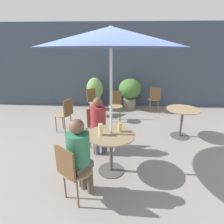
% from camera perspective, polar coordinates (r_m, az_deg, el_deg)
% --- Properties ---
extents(ground_plane, '(20.00, 20.00, 0.00)m').
position_cam_1_polar(ground_plane, '(3.36, -2.99, -18.11)').
color(ground_plane, gray).
extents(storefront_wall, '(10.00, 0.06, 3.00)m').
position_cam_1_polar(storefront_wall, '(6.65, -0.19, 14.62)').
color(storefront_wall, '#3D4756').
rests_on(storefront_wall, ground_plane).
extents(cafe_table_near, '(0.81, 0.81, 0.73)m').
position_cam_1_polar(cafe_table_near, '(3.02, -0.28, -10.23)').
color(cafe_table_near, '#514C47').
rests_on(cafe_table_near, ground_plane).
extents(cafe_table_far, '(0.78, 0.78, 0.73)m').
position_cam_1_polar(cafe_table_far, '(4.58, 21.95, -1.27)').
color(cafe_table_far, '#514C47').
rests_on(cafe_table_far, ground_plane).
extents(bistro_chair_0, '(0.46, 0.47, 0.89)m').
position_cam_1_polar(bistro_chair_0, '(3.74, -5.06, -4.29)').
color(bistro_chair_0, '#997F56').
rests_on(bistro_chair_0, ground_plane).
extents(bistro_chair_1, '(0.48, 0.48, 0.89)m').
position_cam_1_polar(bistro_chair_1, '(2.52, -12.98, -17.54)').
color(bistro_chair_1, '#997F56').
rests_on(bistro_chair_1, ground_plane).
extents(bistro_chair_2, '(0.42, 0.43, 0.89)m').
position_cam_1_polar(bistro_chair_2, '(6.15, 13.78, 4.67)').
color(bistro_chair_2, '#997F56').
rests_on(bistro_chair_2, ground_plane).
extents(bistro_chair_3, '(0.47, 0.45, 0.89)m').
position_cam_1_polar(bistro_chair_3, '(4.66, -14.94, -0.07)').
color(bistro_chair_3, '#997F56').
rests_on(bistro_chair_3, ground_plane).
extents(bistro_chair_4, '(0.48, 0.48, 0.89)m').
position_cam_1_polar(bistro_chair_4, '(5.76, -6.12, 4.15)').
color(bistro_chair_4, '#997F56').
rests_on(bistro_chair_4, ground_plane).
extents(bistro_chair_5, '(0.42, 0.42, 0.89)m').
position_cam_1_polar(bistro_chair_5, '(5.32, 1.17, 2.99)').
color(bistro_chair_5, '#997F56').
rests_on(bistro_chair_5, ground_plane).
extents(seated_person_0, '(0.36, 0.37, 1.19)m').
position_cam_1_polar(seated_person_0, '(3.55, -4.44, -2.65)').
color(seated_person_0, '#42475B').
rests_on(seated_person_0, ground_plane).
extents(seated_person_1, '(0.40, 0.40, 1.22)m').
position_cam_1_polar(seated_person_1, '(2.49, -10.63, -12.62)').
color(seated_person_1, brown).
rests_on(seated_person_1, ground_plane).
extents(beer_glass_0, '(0.07, 0.07, 0.16)m').
position_cam_1_polar(beer_glass_0, '(3.00, 2.51, -4.99)').
color(beer_glass_0, '#DBC65B').
rests_on(beer_glass_0, cafe_table_near).
extents(beer_glass_1, '(0.07, 0.07, 0.20)m').
position_cam_1_polar(beer_glass_1, '(2.87, -3.78, -5.73)').
color(beer_glass_1, beige).
rests_on(beer_glass_1, cafe_table_near).
extents(potted_plant_0, '(0.59, 0.59, 1.16)m').
position_cam_1_polar(potted_plant_0, '(6.36, -5.58, 6.66)').
color(potted_plant_0, '#93664C').
rests_on(potted_plant_0, ground_plane).
extents(potted_plant_1, '(0.81, 0.81, 1.11)m').
position_cam_1_polar(potted_plant_1, '(6.43, 5.87, 6.87)').
color(potted_plant_1, slate).
rests_on(potted_plant_1, ground_plane).
extents(umbrella, '(2.11, 2.11, 2.36)m').
position_cam_1_polar(umbrella, '(2.64, -0.35, 23.15)').
color(umbrella, silver).
rests_on(umbrella, ground_plane).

